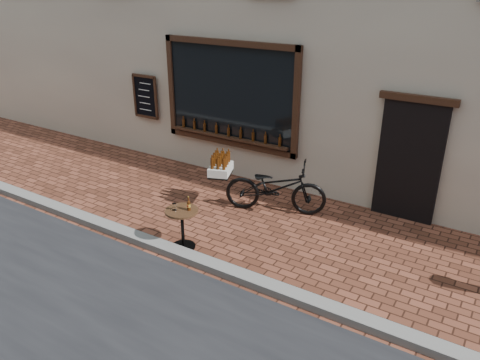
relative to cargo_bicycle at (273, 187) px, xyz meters
The scene contains 4 objects.
ground 2.47m from the cargo_bicycle, 84.00° to the right, with size 90.00×90.00×0.00m, color #4D2618.
kerb 2.26m from the cargo_bicycle, 83.46° to the right, with size 90.00×0.25×0.12m, color slate.
cargo_bicycle is the anchor object (origin of this frame).
bistro_table 2.04m from the cargo_bicycle, 108.21° to the right, with size 0.54×0.54×0.93m.
Camera 1 is at (3.45, -4.71, 4.16)m, focal length 35.00 mm.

